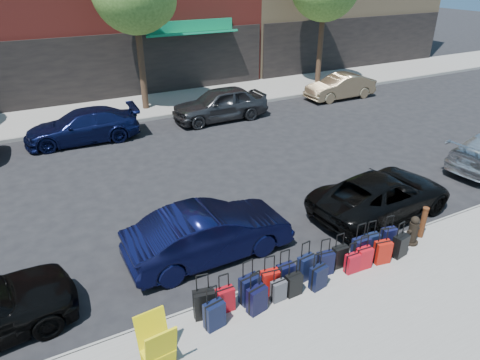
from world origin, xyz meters
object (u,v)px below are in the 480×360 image
suitcase_front_5 (306,267)px  fire_hydrant (413,231)px  car_far_1 (82,126)px  car_far_3 (340,87)px  car_far_2 (220,104)px  bollard (423,222)px  car_near_2 (382,195)px  car_near_1 (209,233)px  display_rack (157,344)px

suitcase_front_5 → fire_hydrant: 3.21m
car_far_1 → car_far_3: size_ratio=1.16×
fire_hydrant → car_far_2: 11.48m
car_far_3 → bollard: bearing=-29.7°
car_near_2 → fire_hydrant: bearing=157.7°
car_near_1 → car_near_2: (5.24, -0.43, -0.06)m
bollard → display_rack: size_ratio=0.86×
car_far_1 → bollard: bearing=33.2°
suitcase_front_5 → car_near_1: car_near_1 is taller
bollard → display_rack: 7.39m
fire_hydrant → display_rack: bearing=-179.0°
fire_hydrant → bollard: (0.44, 0.09, 0.09)m
car_far_1 → car_far_3: (13.39, 0.09, -0.01)m
suitcase_front_5 → car_far_3: car_far_3 is taller
fire_hydrant → car_far_1: car_far_1 is taller
car_far_2 → car_far_3: 7.25m
car_far_2 → car_far_3: car_far_2 is taller
car_far_2 → car_far_1: bearing=-91.0°
car_far_1 → car_far_2: 6.14m
bollard → car_near_1: (-5.17, 1.99, 0.08)m
display_rack → car_near_2: bearing=12.3°
bollard → car_near_1: bearing=159.0°
display_rack → car_near_1: 3.46m
fire_hydrant → car_far_1: bearing=113.9°
bollard → display_rack: display_rack is taller
car_far_3 → car_near_2: bearing=-33.1°
car_near_2 → suitcase_front_5: bearing=107.4°
suitcase_front_5 → bollard: (3.65, -0.04, 0.15)m
fire_hydrant → car_near_1: 5.16m
display_rack → car_far_3: bearing=36.4°
suitcase_front_5 → display_rack: size_ratio=0.94×
suitcase_front_5 → car_far_3: (10.45, 11.56, 0.19)m
bollard → car_near_2: bearing=87.2°
car_near_2 → car_near_1: bearing=80.5°
display_rack → car_far_3: (14.15, 12.29, -0.01)m
suitcase_front_5 → car_far_2: (3.20, 11.35, 0.31)m
fire_hydrant → car_near_1: car_near_1 is taller
bollard → car_far_2: (-0.45, 11.39, 0.16)m
fire_hydrant → car_near_2: 1.73m
fire_hydrant → car_near_2: car_near_2 is taller
bollard → car_near_2: 1.56m
fire_hydrant → bollard: size_ratio=0.90×
fire_hydrant → car_far_2: bearing=86.0°
car_far_3 → car_far_2: bearing=-87.7°
car_near_2 → car_far_2: size_ratio=1.01×
car_near_2 → car_far_3: size_ratio=1.15×
car_near_1 → suitcase_front_5: bearing=-143.1°
car_far_2 → car_far_3: bearing=91.6°
car_far_3 → car_near_1: bearing=-50.5°
display_rack → car_near_2: car_near_2 is taller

